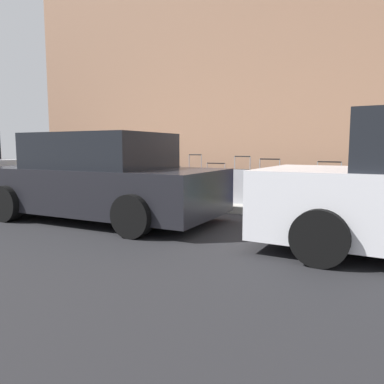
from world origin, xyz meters
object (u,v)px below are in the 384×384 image
Objects in this scene: suitcase_silver_5 at (242,186)px; suitcase_teal_9 at (157,185)px; suitcase_maroon_7 at (195,184)px; bollard_post at (84,178)px; suitcase_black_1 at (363,193)px; parked_car_charcoal_1 at (102,179)px; fire_hydrant at (110,177)px; suitcase_olive_3 at (296,191)px; suitcase_teal_2 at (328,194)px; suitcase_red_6 at (216,187)px; suitcase_black_8 at (174,183)px; suitcase_navy_4 at (269,187)px; suitcase_olive_10 at (140,180)px.

suitcase_teal_9 is at bearing 0.39° from suitcase_silver_5.
suitcase_silver_5 reaches higher than suitcase_teal_9.
bollard_post is (3.24, 0.14, 0.03)m from suitcase_maroon_7.
parked_car_charcoal_1 is (4.17, 2.21, 0.24)m from suitcase_black_1.
suitcase_teal_9 is (1.02, -0.00, -0.08)m from suitcase_maroon_7.
fire_hydrant is 1.05× the size of bollard_post.
suitcase_maroon_7 reaches higher than suitcase_silver_5.
suitcase_maroon_7 is (2.23, -0.03, 0.03)m from suitcase_olive_3.
suitcase_black_1 is 4.72m from parked_car_charcoal_1.
suitcase_teal_9 is (3.83, 0.05, -0.02)m from suitcase_teal_2.
suitcase_black_1 is 1.22× the size of suitcase_teal_9.
suitcase_black_8 is (1.05, -0.01, 0.03)m from suitcase_red_6.
suitcase_silver_5 reaches higher than suitcase_olive_3.
suitcase_maroon_7 reaches higher than suitcase_black_1.
suitcase_black_1 is 2.87m from suitcase_red_6.
suitcase_silver_5 is 0.57m from suitcase_red_6.
suitcase_teal_9 is 2.19m from parked_car_charcoal_1.
suitcase_teal_9 is 1.03× the size of bollard_post.
suitcase_black_8 is (3.32, 0.11, 0.05)m from suitcase_teal_2.
suitcase_maroon_7 is at bearing 179.90° from suitcase_teal_9.
suitcase_maroon_7 reaches higher than fire_hydrant.
suitcase_navy_4 is 1.67m from suitcase_maroon_7.
suitcase_olive_3 is 3.73m from suitcase_olive_10.
suitcase_teal_9 reaches higher than suitcase_olive_3.
suitcase_black_1 reaches higher than suitcase_navy_4.
suitcase_navy_4 is 3.31m from parked_car_charcoal_1.
suitcase_teal_2 is at bearing -179.19° from suitcase_teal_9.
suitcase_navy_4 is 1.20× the size of suitcase_teal_9.
bollard_post is (4.90, 0.23, 0.03)m from suitcase_navy_4.
parked_car_charcoal_1 is (-1.70, 2.16, 0.17)m from fire_hydrant.
suitcase_navy_4 is at bearing -1.47° from suitcase_teal_2.
suitcase_olive_10 is (2.04, -0.02, 0.06)m from suitcase_red_6.
suitcase_olive_3 is at bearing 177.43° from suitcase_silver_5.
suitcase_black_1 is at bearing 178.87° from suitcase_navy_4.
suitcase_teal_9 is (3.25, -0.04, -0.05)m from suitcase_olive_3.
suitcase_olive_3 is 2.23m from suitcase_maroon_7.
suitcase_olive_10 is at bearing 2.40° from suitcase_navy_4.
suitcase_olive_10 is at bearing 1.40° from suitcase_silver_5.
suitcase_navy_4 is (0.57, -0.12, 0.03)m from suitcase_olive_3.
parked_car_charcoal_1 reaches higher than suitcase_black_1.
suitcase_teal_9 reaches higher than suitcase_black_8.
suitcase_maroon_7 is 1.33× the size of bollard_post.
suitcase_olive_3 is at bearing 4.17° from suitcase_black_1.
parked_car_charcoal_1 is at bearing 83.17° from suitcase_black_8.
suitcase_red_6 is at bearing -178.92° from bollard_post.
suitcase_navy_4 is at bearing -173.00° from suitcase_silver_5.
suitcase_black_1 reaches higher than suitcase_teal_2.
fire_hydrant is at bearing -51.77° from parked_car_charcoal_1.
suitcase_olive_3 is 5.47m from bollard_post.
suitcase_olive_3 is 0.89× the size of suitcase_teal_9.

